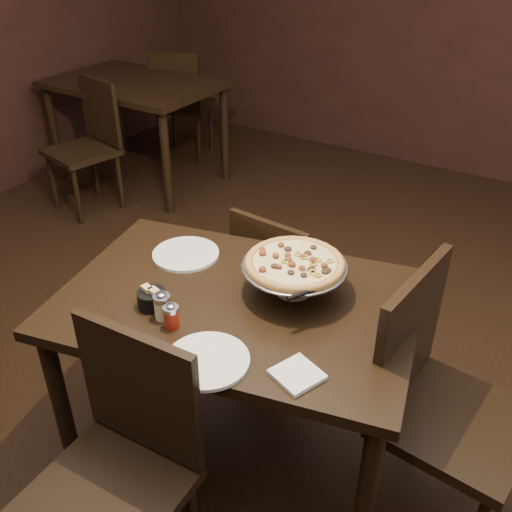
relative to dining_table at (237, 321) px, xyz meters
The scene contains 16 objects.
room 0.72m from the dining_table, 83.18° to the left, with size 6.04×7.04×2.84m.
dining_table is the anchor object (origin of this frame).
background_table 2.98m from the dining_table, 139.36° to the left, with size 1.31×0.87×0.82m.
pizza_stand 0.31m from the dining_table, 41.28° to the left, with size 0.38×0.38×0.16m.
parmesan_shaker 0.31m from the dining_table, 123.61° to the right, with size 0.06×0.06×0.10m.
pepper_flake_shaker 0.30m from the dining_table, 110.66° to the right, with size 0.05×0.05×0.09m.
packet_caddy 0.33m from the dining_table, 139.11° to the right, with size 0.10×0.10×0.08m.
napkin_stack 0.45m from the dining_table, 32.14° to the right, with size 0.13×0.13×0.01m, color white.
plate_left 0.38m from the dining_table, 158.06° to the left, with size 0.27×0.27×0.01m, color white.
plate_near 0.36m from the dining_table, 71.69° to the right, with size 0.27×0.27×0.01m, color white.
serving_spatula 0.35m from the dining_table, ahead, with size 0.13×0.13×0.02m.
chair_far 0.62m from the dining_table, 103.08° to the left, with size 0.43×0.43×0.86m.
chair_near 0.63m from the dining_table, 93.66° to the right, with size 0.46×0.46×0.95m.
chair_side 0.74m from the dining_table, 12.37° to the left, with size 0.51×0.51×1.01m.
bg_chair_far 3.37m from the dining_table, 132.14° to the left, with size 0.57×0.57×0.96m.
bg_chair_near 2.61m from the dining_table, 148.37° to the left, with size 0.53×0.53×0.95m.
Camera 1 is at (1.00, -1.37, 2.00)m, focal length 40.00 mm.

